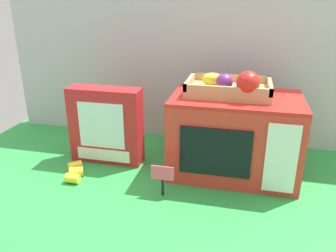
% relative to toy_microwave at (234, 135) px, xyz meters
% --- Properties ---
extents(ground_plane, '(1.70, 1.70, 0.00)m').
position_rel_toy_microwave_xyz_m(ground_plane, '(-0.17, 0.00, -0.14)').
color(ground_plane, green).
rests_on(ground_plane, ground).
extents(display_back_panel, '(1.61, 0.03, 0.77)m').
position_rel_toy_microwave_xyz_m(display_back_panel, '(-0.17, 0.27, 0.25)').
color(display_back_panel, '#B7BABF').
rests_on(display_back_panel, ground).
extents(toy_microwave, '(0.42, 0.28, 0.27)m').
position_rel_toy_microwave_xyz_m(toy_microwave, '(0.00, 0.00, 0.00)').
color(toy_microwave, red).
rests_on(toy_microwave, ground).
extents(food_groups_crate, '(0.27, 0.19, 0.09)m').
position_rel_toy_microwave_xyz_m(food_groups_crate, '(-0.02, 0.00, 0.16)').
color(food_groups_crate, tan).
rests_on(food_groups_crate, toy_microwave).
extents(cookie_set_box, '(0.26, 0.08, 0.28)m').
position_rel_toy_microwave_xyz_m(cookie_set_box, '(-0.45, -0.02, 0.00)').
color(cookie_set_box, red).
rests_on(cookie_set_box, ground).
extents(price_sign, '(0.07, 0.01, 0.10)m').
position_rel_toy_microwave_xyz_m(price_sign, '(-0.20, -0.21, -0.07)').
color(price_sign, black).
rests_on(price_sign, ground).
extents(loose_toy_banana, '(0.08, 0.12, 0.03)m').
position_rel_toy_microwave_xyz_m(loose_toy_banana, '(-0.52, -0.16, -0.12)').
color(loose_toy_banana, yellow).
rests_on(loose_toy_banana, ground).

